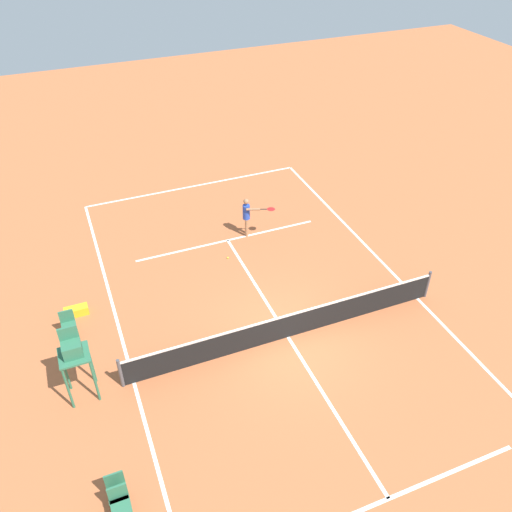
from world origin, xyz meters
name	(u,v)px	position (x,y,z in m)	size (l,w,h in m)	color
ground_plane	(288,337)	(0.00, 0.00, 0.00)	(60.00, 60.00, 0.00)	#B76038
court_lines	(288,337)	(0.00, 0.00, 0.00)	(9.80, 20.66, 0.01)	white
tennis_net	(289,325)	(0.00, 0.00, 0.50)	(10.40, 0.10, 1.07)	#4C4C51
player_serving	(248,214)	(-0.88, -5.73, 0.97)	(1.16, 0.92, 1.64)	#9E704C
tennis_ball	(228,258)	(0.40, -4.54, 0.03)	(0.07, 0.07, 0.07)	#CCE033
umpire_chair	(74,354)	(6.19, -0.14, 1.61)	(0.80, 0.80, 2.41)	#2D6B4C
courtside_chair_near	(120,502)	(5.84, 3.70, 0.53)	(0.44, 0.46, 0.95)	#262626
courtside_chair_mid	(68,324)	(6.29, -2.57, 0.53)	(0.44, 0.46, 0.95)	#262626
courtside_chair_far	(117,489)	(5.86, 3.37, 0.53)	(0.44, 0.46, 0.95)	#262626
equipment_bag	(76,311)	(6.01, -3.52, 0.15)	(0.76, 0.32, 0.30)	yellow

